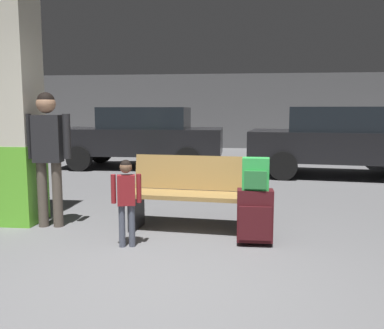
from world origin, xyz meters
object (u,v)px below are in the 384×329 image
(parked_car_near, at_px, (344,140))
(parked_car_far, at_px, (142,136))
(backpack_bright, at_px, (256,174))
(adult, at_px, (48,145))
(structural_pillar, at_px, (13,103))
(suitcase, at_px, (255,216))
(child, at_px, (126,194))
(bench, at_px, (195,194))

(parked_car_near, xyz_separation_m, parked_car_far, (-4.71, 0.93, 0.00))
(backpack_bright, bearing_deg, parked_car_near, 67.38)
(adult, xyz_separation_m, parked_car_near, (4.57, 4.53, -0.22))
(parked_car_near, bearing_deg, parked_car_far, 168.83)
(structural_pillar, distance_m, backpack_bright, 3.16)
(suitcase, distance_m, parked_car_far, 6.48)
(child, bearing_deg, structural_pillar, 153.95)
(bench, xyz_separation_m, adult, (-1.80, -0.06, 0.58))
(parked_car_far, bearing_deg, child, -78.06)
(bench, relative_size, adult, 0.99)
(bench, height_order, backpack_bright, backpack_bright)
(parked_car_near, bearing_deg, backpack_bright, -112.62)
(bench, distance_m, adult, 1.89)
(bench, xyz_separation_m, parked_car_near, (2.76, 4.47, 0.36))
(parked_car_far, bearing_deg, parked_car_near, -11.17)
(structural_pillar, height_order, bench, structural_pillar)
(bench, height_order, parked_car_near, parked_car_near)
(child, bearing_deg, backpack_bright, 9.06)
(child, distance_m, parked_car_near, 6.21)
(suitcase, relative_size, child, 0.65)
(backpack_bright, distance_m, adult, 2.55)
(suitcase, xyz_separation_m, parked_car_far, (-2.64, 5.89, 0.48))
(structural_pillar, relative_size, parked_car_near, 0.72)
(backpack_bright, distance_m, parked_car_far, 6.46)
(child, bearing_deg, adult, 150.62)
(bench, relative_size, backpack_bright, 4.83)
(structural_pillar, height_order, child, structural_pillar)
(bench, height_order, suitcase, bench)
(backpack_bright, relative_size, parked_car_near, 0.08)
(suitcase, distance_m, child, 1.39)
(structural_pillar, relative_size, bench, 1.89)
(backpack_bright, xyz_separation_m, parked_car_far, (-2.64, 5.89, 0.03))
(bench, relative_size, parked_car_near, 0.38)
(structural_pillar, xyz_separation_m, suitcase, (3.00, -0.60, -1.22))
(bench, distance_m, child, 0.97)
(parked_car_near, bearing_deg, structural_pillar, -139.26)
(structural_pillar, height_order, suitcase, structural_pillar)
(adult, bearing_deg, parked_car_near, 44.78)
(suitcase, distance_m, backpack_bright, 0.45)
(bench, distance_m, parked_car_near, 5.27)
(backpack_bright, height_order, adult, adult)
(structural_pillar, distance_m, adult, 0.74)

